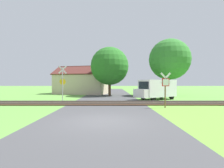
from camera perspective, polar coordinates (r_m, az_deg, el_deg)
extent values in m
plane|color=#5B933D|center=(9.10, -3.14, -12.00)|extent=(160.00, 160.00, 0.00)
cube|color=#424244|center=(11.05, -2.58, -9.71)|extent=(6.83, 80.00, 0.01)
cube|color=#422D1E|center=(16.00, -1.80, -6.32)|extent=(60.00, 2.60, 0.10)
cube|color=slate|center=(16.70, -1.72, -5.65)|extent=(60.00, 0.08, 0.12)
cube|color=slate|center=(15.27, -1.88, -6.24)|extent=(60.00, 0.08, 0.12)
cylinder|color=brown|center=(14.05, 16.88, -2.53)|extent=(0.10, 0.10, 2.44)
cube|color=red|center=(13.97, 17.02, 0.54)|extent=(0.59, 0.16, 0.60)
cube|color=white|center=(13.95, 17.07, 0.54)|extent=(0.48, 0.12, 0.49)
cube|color=white|center=(13.97, 17.03, 1.84)|extent=(0.86, 0.23, 0.88)
cube|color=white|center=(13.97, 17.03, 1.84)|extent=(0.86, 0.23, 0.88)
cylinder|color=#9E9EA5|center=(18.85, -15.95, -0.06)|extent=(0.09, 0.09, 3.53)
cube|color=white|center=(18.95, -15.93, 4.52)|extent=(0.87, 0.13, 0.88)
cube|color=white|center=(18.95, -15.93, 4.52)|extent=(0.87, 0.13, 0.88)
cylinder|color=yellow|center=(18.91, -15.92, 0.72)|extent=(0.64, 0.10, 0.64)
cube|color=#C6B293|center=(30.08, -9.88, -0.03)|extent=(9.34, 6.97, 3.28)
cube|color=#562823|center=(29.01, -10.92, 4.51)|extent=(9.19, 4.98, 1.61)
cube|color=#562823|center=(31.27, -8.93, 4.23)|extent=(9.19, 4.98, 1.61)
cube|color=brown|center=(29.25, -5.79, 4.44)|extent=(0.61, 0.61, 1.10)
cylinder|color=#513823|center=(26.97, 18.16, -0.35)|extent=(0.29, 0.29, 3.07)
sphere|color=#337A2D|center=(27.17, 18.19, 7.64)|extent=(5.97, 5.97, 5.97)
cylinder|color=#513823|center=(25.50, -0.88, -1.30)|extent=(0.38, 0.38, 2.25)
sphere|color=#286B23|center=(25.59, -0.89, 5.88)|extent=(5.53, 5.53, 5.53)
cube|color=white|center=(20.51, 14.57, -1.33)|extent=(4.58, 3.79, 1.90)
cube|color=white|center=(18.87, 9.34, -3.01)|extent=(1.53, 1.91, 0.90)
cube|color=#19232D|center=(19.07, 10.19, -0.47)|extent=(0.87, 1.41, 0.85)
cube|color=navy|center=(21.20, 12.72, -2.16)|extent=(3.25, 1.95, 0.16)
cylinder|color=black|center=(20.15, 10.12, -4.06)|extent=(0.68, 0.50, 0.68)
cylinder|color=black|center=(19.01, 13.22, -4.35)|extent=(0.68, 0.50, 0.68)
cylinder|color=black|center=(22.13, 15.70, -3.65)|extent=(0.68, 0.50, 0.68)
cylinder|color=black|center=(21.10, 18.80, -3.87)|extent=(0.68, 0.50, 0.68)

